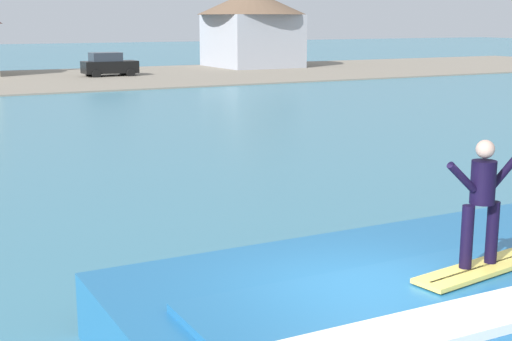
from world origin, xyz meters
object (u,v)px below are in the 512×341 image
(car_far_shore, at_px, (109,65))
(house_gabled_white, at_px, (252,24))
(surfboard, at_px, (481,268))
(surfer, at_px, (482,196))
(wave_crest, at_px, (430,305))

(car_far_shore, distance_m, house_gabled_white, 15.89)
(surfboard, xyz_separation_m, house_gabled_white, (23.67, 52.28, 2.85))
(house_gabled_white, bearing_deg, surfboard, -114.36)
(surfer, bearing_deg, house_gabled_white, 65.60)
(surfboard, relative_size, car_far_shore, 0.56)
(surfboard, height_order, car_far_shore, car_far_shore)
(surfboard, xyz_separation_m, surfer, (-0.01, 0.06, 0.97))
(wave_crest, relative_size, surfboard, 3.74)
(surfer, bearing_deg, car_far_shore, 79.29)
(wave_crest, distance_m, surfer, 1.65)
(surfer, distance_m, house_gabled_white, 57.37)
(wave_crest, height_order, surfboard, surfboard)
(wave_crest, distance_m, house_gabled_white, 57.31)
(surfer, bearing_deg, surfboard, -78.48)
(wave_crest, height_order, car_far_shore, car_far_shore)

